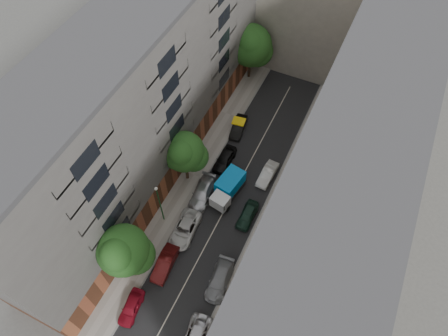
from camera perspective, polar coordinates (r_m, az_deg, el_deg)
The scene contains 22 objects.
ground at distance 48.18m, azimuth 1.49°, elevation -3.38°, with size 120.00×120.00×0.00m, color #4C4C49.
road_surface at distance 48.18m, azimuth 1.49°, elevation -3.37°, with size 8.00×44.00×0.02m, color black.
sidewalk_left at distance 49.50m, azimuth -4.32°, elevation -1.01°, with size 3.00×44.00×0.15m, color gray.
sidewalk_right at distance 47.34m, azimuth 7.60°, elevation -5.72°, with size 3.00×44.00×0.15m, color gray.
building_left at distance 43.93m, azimuth -11.57°, elevation 8.78°, with size 8.00×44.00×20.00m, color #494744.
building_right at distance 38.86m, azimuth 16.76°, elevation -1.46°, with size 8.00×44.00×20.00m, color tan.
building_endcap at distance 61.20m, azimuth 13.43°, elevation 22.19°, with size 18.00×12.00×18.00m, color gray.
tarp_truck at distance 46.80m, azimuth 0.49°, elevation -2.92°, with size 2.94×5.68×2.49m.
car_left_0 at distance 43.00m, azimuth -13.12°, elevation -18.78°, with size 1.56×3.88×1.32m, color maroon.
car_left_1 at distance 43.79m, azimuth -8.44°, elevation -13.36°, with size 1.55×4.43×1.46m, color #4E0F0F.
car_left_2 at distance 45.17m, azimuth -5.62°, elevation -8.71°, with size 2.37×5.15×1.43m, color silver.
car_left_3 at distance 47.28m, azimuth -3.13°, elevation -3.56°, with size 2.07×5.09×1.48m, color #B8B9BD.
car_left_4 at distance 49.93m, azimuth 0.10°, elevation 1.29°, with size 1.77×4.39×1.50m, color black.
car_left_5 at distance 53.31m, azimuth 2.08°, elevation 5.90°, with size 1.49×4.28×1.41m, color black.
car_right_1 at distance 42.76m, azimuth -0.63°, elevation -15.72°, with size 1.99×4.90×1.42m, color slate.
car_right_2 at distance 45.90m, azimuth 3.37°, elevation -6.71°, with size 1.60×3.98×1.36m, color black.
car_right_3 at distance 49.00m, azimuth 6.23°, elevation -0.88°, with size 1.42×4.08×1.34m, color silver.
tree_near at distance 39.02m, azimuth -14.11°, elevation -11.61°, with size 5.28×5.01×8.96m.
tree_mid at distance 45.03m, azimuth -5.67°, elevation 2.08°, with size 5.05×4.74×7.74m.
tree_far at distance 57.42m, azimuth 3.88°, elevation 16.87°, with size 6.06×5.89×8.51m.
lamp_post at distance 43.07m, azimuth -9.24°, elevation -4.65°, with size 0.36×0.36×6.82m.
pedestrian at distance 47.62m, azimuth 9.73°, elevation -3.29°, with size 0.67×0.44×1.83m, color black.
Camera 1 is at (9.53, -23.21, 41.14)m, focal length 32.00 mm.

